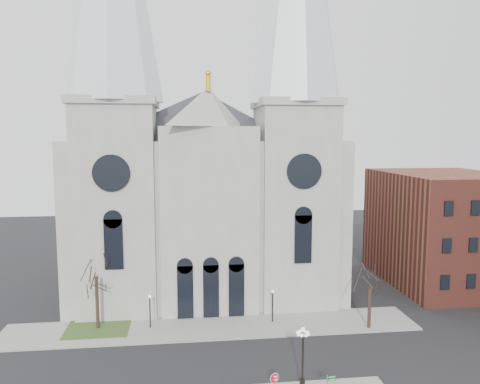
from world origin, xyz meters
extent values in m
cube|color=gray|center=(0.00, 11.00, 0.07)|extent=(40.00, 6.00, 0.14)
cube|color=#364F21|center=(-11.00, 12.00, 0.09)|extent=(6.00, 5.00, 0.18)
cube|color=#98958D|center=(0.00, 26.00, 9.00)|extent=(30.00, 24.00, 18.00)
pyramid|color=#2D3035|center=(0.00, 26.00, 24.00)|extent=(33.00, 26.40, 6.00)
cube|color=#98958D|center=(-9.50, 17.50, 11.00)|extent=(8.00, 8.00, 22.00)
cylinder|color=black|center=(-9.50, 13.45, 15.00)|extent=(3.60, 0.30, 3.60)
cube|color=#98958D|center=(9.50, 17.50, 11.00)|extent=(8.00, 8.00, 22.00)
cylinder|color=black|center=(9.50, 13.45, 15.00)|extent=(3.60, 0.30, 3.60)
cube|color=#98958D|center=(0.00, 16.00, 9.75)|extent=(10.00, 5.00, 19.50)
pyramid|color=#98958D|center=(0.00, 16.00, 21.50)|extent=(11.00, 5.00, 4.00)
cube|color=brown|center=(30.00, 22.00, 7.00)|extent=(14.00, 18.00, 14.00)
cylinder|color=black|center=(-11.00, 12.00, 2.62)|extent=(0.32, 0.32, 5.25)
cylinder|color=black|center=(15.00, 9.00, 2.10)|extent=(0.32, 0.32, 4.20)
cylinder|color=black|center=(-6.00, 11.50, 1.64)|extent=(0.12, 0.12, 3.00)
sphere|color=white|center=(-6.00, 11.50, 3.24)|extent=(0.32, 0.32, 0.32)
cylinder|color=black|center=(6.00, 11.50, 1.64)|extent=(0.12, 0.12, 3.00)
sphere|color=white|center=(6.00, 11.50, 3.24)|extent=(0.32, 0.32, 0.32)
cylinder|color=#BA0C27|center=(3.44, -2.40, 1.86)|extent=(0.71, 0.06, 0.71)
cylinder|color=white|center=(3.44, -2.40, 1.86)|extent=(0.76, 0.04, 0.76)
cube|color=white|center=(3.44, -2.40, 1.97)|extent=(0.39, 0.03, 0.09)
cube|color=white|center=(3.44, -2.40, 1.74)|extent=(0.44, 0.03, 0.09)
cylinder|color=black|center=(5.81, -1.01, 2.20)|extent=(0.14, 0.14, 4.13)
cylinder|color=black|center=(5.81, -1.01, 0.50)|extent=(0.39, 0.39, 0.72)
sphere|color=white|center=(5.81, -1.01, 4.67)|extent=(0.29, 0.29, 0.29)
cube|color=#0B5216|center=(7.34, -3.05, 2.04)|extent=(0.57, 0.08, 0.14)
cube|color=#0B5216|center=(7.34, -3.05, 1.85)|extent=(0.57, 0.08, 0.14)
camera|label=1|loc=(-2.63, -32.52, 18.48)|focal=35.00mm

